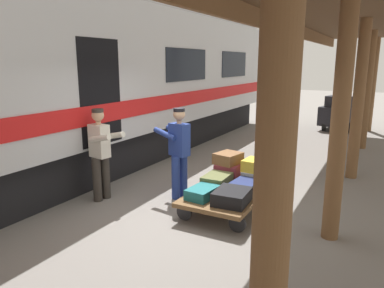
# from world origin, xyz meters

# --- Properties ---
(ground_plane) EXTENTS (60.00, 60.00, 0.00)m
(ground_plane) POSITION_xyz_m (0.00, 0.00, 0.00)
(ground_plane) COLOR slate
(platform_canopy) EXTENTS (3.20, 20.22, 3.56)m
(platform_canopy) POSITION_xyz_m (-2.01, -0.00, 3.27)
(platform_canopy) COLOR brown
(platform_canopy) RESTS_ON ground_plane
(train_car) EXTENTS (3.02, 19.28, 4.00)m
(train_car) POSITION_xyz_m (3.69, 0.00, 2.06)
(train_car) COLOR #B7BABF
(train_car) RESTS_ON ground_plane
(luggage_cart) EXTENTS (1.19, 2.06, 0.34)m
(luggage_cart) POSITION_xyz_m (-0.35, -0.34, 0.29)
(luggage_cart) COLOR brown
(luggage_cart) RESTS_ON ground_plane
(suitcase_black_hardshell) EXTENTS (0.55, 0.63, 0.21)m
(suitcase_black_hardshell) POSITION_xyz_m (-0.61, 0.23, 0.44)
(suitcase_black_hardshell) COLOR black
(suitcase_black_hardshell) RESTS_ON luggage_cart
(suitcase_olive_duffel) EXTENTS (0.42, 0.59, 0.23)m
(suitcase_olive_duffel) POSITION_xyz_m (-0.10, -0.34, 0.45)
(suitcase_olive_duffel) COLOR brown
(suitcase_olive_duffel) RESTS_ON luggage_cart
(suitcase_gray_aluminum) EXTENTS (0.41, 0.47, 0.23)m
(suitcase_gray_aluminum) POSITION_xyz_m (-0.61, -0.90, 0.45)
(suitcase_gray_aluminum) COLOR #9EA0A5
(suitcase_gray_aluminum) RESTS_ON luggage_cart
(suitcase_navy_fabric) EXTENTS (0.45, 0.62, 0.18)m
(suitcase_navy_fabric) POSITION_xyz_m (-0.61, -0.34, 0.43)
(suitcase_navy_fabric) COLOR navy
(suitcase_navy_fabric) RESTS_ON luggage_cart
(suitcase_teal_softside) EXTENTS (0.43, 0.60, 0.17)m
(suitcase_teal_softside) POSITION_xyz_m (-0.10, 0.23, 0.42)
(suitcase_teal_softside) COLOR #1E666B
(suitcase_teal_softside) RESTS_ON luggage_cart
(suitcase_burgundy_valise) EXTENTS (0.43, 0.51, 0.30)m
(suitcase_burgundy_valise) POSITION_xyz_m (-0.10, -0.90, 0.49)
(suitcase_burgundy_valise) COLOR maroon
(suitcase_burgundy_valise) RESTS_ON luggage_cart
(suitcase_brown_leather) EXTENTS (0.50, 0.56, 0.21)m
(suitcase_brown_leather) POSITION_xyz_m (-0.07, -0.90, 0.74)
(suitcase_brown_leather) COLOR brown
(suitcase_brown_leather) RESTS_ON suitcase_burgundy_valise
(suitcase_yellow_case) EXTENTS (0.41, 0.47, 0.21)m
(suitcase_yellow_case) POSITION_xyz_m (-0.59, -0.92, 0.67)
(suitcase_yellow_case) COLOR gold
(suitcase_yellow_case) RESTS_ON suitcase_gray_aluminum
(porter_in_overalls) EXTENTS (0.72, 0.54, 1.70)m
(porter_in_overalls) POSITION_xyz_m (0.71, -0.37, 0.93)
(porter_in_overalls) COLOR navy
(porter_in_overalls) RESTS_ON ground_plane
(porter_by_door) EXTENTS (0.71, 0.50, 1.70)m
(porter_by_door) POSITION_xyz_m (1.89, 0.42, 0.93)
(porter_by_door) COLOR #332D28
(porter_by_door) RESTS_ON ground_plane
(baggage_tug) EXTENTS (1.41, 1.88, 1.30)m
(baggage_tug) POSITION_xyz_m (-1.07, -9.42, 0.63)
(baggage_tug) COLOR black
(baggage_tug) RESTS_ON ground_plane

